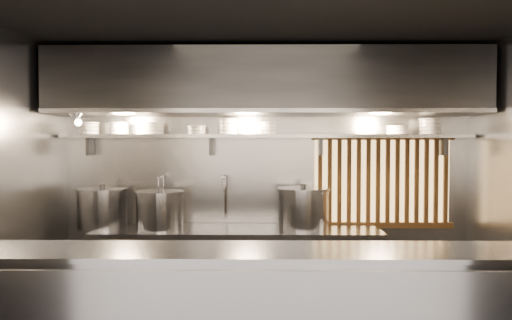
{
  "coord_description": "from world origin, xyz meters",
  "views": [
    {
      "loc": [
        -0.05,
        -4.11,
        1.81
      ],
      "look_at": [
        -0.1,
        0.55,
        1.65
      ],
      "focal_mm": 35.0,
      "sensor_mm": 36.0,
      "label": 1
    }
  ],
  "objects_px": {
    "pendant_bulb": "(257,128)",
    "stock_pot_mid": "(160,210)",
    "stock_pot_right": "(303,208)",
    "heat_lamp": "(76,117)",
    "stock_pot_left": "(102,208)"
  },
  "relations": [
    {
      "from": "stock_pot_left",
      "to": "stock_pot_right",
      "type": "xyz_separation_m",
      "value": [
        2.14,
        -0.01,
        0.0
      ]
    },
    {
      "from": "pendant_bulb",
      "to": "stock_pot_left",
      "type": "bearing_deg",
      "value": -179.27
    },
    {
      "from": "pendant_bulb",
      "to": "stock_pot_mid",
      "type": "height_order",
      "value": "pendant_bulb"
    },
    {
      "from": "pendant_bulb",
      "to": "stock_pot_right",
      "type": "distance_m",
      "value": 0.98
    },
    {
      "from": "heat_lamp",
      "to": "pendant_bulb",
      "type": "distance_m",
      "value": 1.83
    },
    {
      "from": "stock_pot_mid",
      "to": "stock_pot_right",
      "type": "xyz_separation_m",
      "value": [
        1.51,
        0.08,
        0.01
      ]
    },
    {
      "from": "heat_lamp",
      "to": "stock_pot_right",
      "type": "relative_size",
      "value": 0.46
    },
    {
      "from": "pendant_bulb",
      "to": "stock_pot_right",
      "type": "bearing_deg",
      "value": -3.91
    },
    {
      "from": "heat_lamp",
      "to": "stock_pot_left",
      "type": "height_order",
      "value": "heat_lamp"
    },
    {
      "from": "pendant_bulb",
      "to": "stock_pot_mid",
      "type": "distance_m",
      "value": 1.34
    },
    {
      "from": "stock_pot_right",
      "to": "stock_pot_left",
      "type": "bearing_deg",
      "value": 179.66
    },
    {
      "from": "stock_pot_mid",
      "to": "stock_pot_right",
      "type": "relative_size",
      "value": 0.88
    },
    {
      "from": "heat_lamp",
      "to": "stock_pot_mid",
      "type": "bearing_deg",
      "value": 17.07
    },
    {
      "from": "heat_lamp",
      "to": "stock_pot_mid",
      "type": "height_order",
      "value": "heat_lamp"
    },
    {
      "from": "pendant_bulb",
      "to": "stock_pot_left",
      "type": "distance_m",
      "value": 1.86
    }
  ]
}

